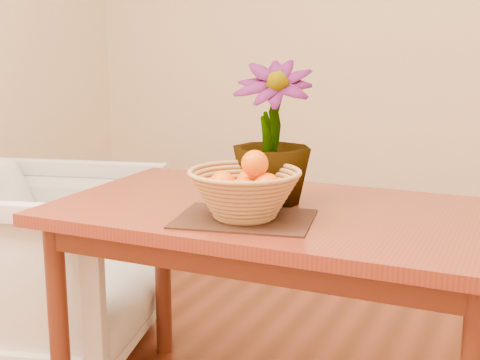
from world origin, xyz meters
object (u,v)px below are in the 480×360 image
at_px(table, 279,235).
at_px(potted_plant, 272,133).
at_px(armchair, 45,256).
at_px(wicker_basket, 245,196).

distance_m(table, potted_plant, 0.32).
bearing_deg(armchair, potted_plant, -107.83).
bearing_deg(potted_plant, table, -57.65).
xyz_separation_m(table, potted_plant, (-0.05, 0.04, 0.31)).
height_order(table, wicker_basket, wicker_basket).
bearing_deg(wicker_basket, potted_plant, 91.16).
distance_m(table, armchair, 1.07).
bearing_deg(armchair, wicker_basket, -119.91).
height_order(table, potted_plant, potted_plant).
xyz_separation_m(table, wicker_basket, (-0.04, -0.17, 0.16)).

